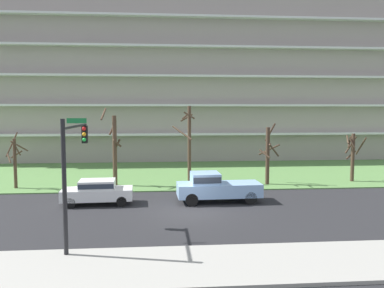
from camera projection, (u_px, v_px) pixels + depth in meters
The scene contains 12 objects.
ground at pixel (189, 213), 22.93m from camera, with size 160.00×160.00×0.00m, color #232326.
sidewalk_curb_near at pixel (205, 265), 14.98m from camera, with size 80.00×4.00×0.15m, color #99968E.
grass_lawn_strip at pixel (178, 173), 36.82m from camera, with size 80.00×16.00×0.08m, color #547F42.
apartment_building at pixel (172, 80), 50.17m from camera, with size 53.46×13.56×19.53m.
tree_far_left at pixel (15, 160), 29.57m from camera, with size 1.71×1.71×4.30m.
tree_left at pixel (114, 148), 30.59m from camera, with size 1.51×1.72×6.14m.
tree_center at pixel (189, 142), 31.63m from camera, with size 1.83×2.16×6.30m.
tree_right at pixel (268, 154), 31.17m from camera, with size 1.87×2.09×4.95m.
tree_far_right at pixel (353, 154), 32.47m from camera, with size 1.43×1.50×4.04m.
sedan_white_near_left at pixel (97, 191), 24.86m from camera, with size 4.48×2.01×1.57m.
pickup_blue_center_left at pixel (215, 187), 25.47m from camera, with size 5.47×2.19×1.95m.
traffic_signal_mast at pixel (73, 158), 17.30m from camera, with size 0.90×4.93×5.64m.
Camera 1 is at (-1.73, -22.42, 5.99)m, focal length 36.70 mm.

